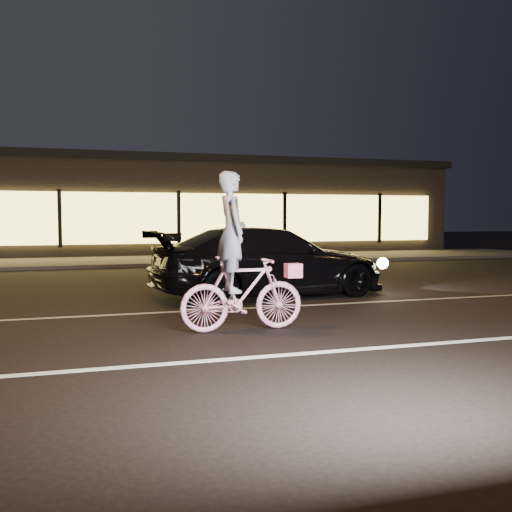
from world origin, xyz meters
name	(u,v)px	position (x,y,z in m)	size (l,w,h in m)	color
ground	(339,326)	(0.00, 0.00, 0.00)	(90.00, 90.00, 0.00)	black
lane_stripe_near	(390,347)	(0.00, -1.50, 0.00)	(60.00, 0.12, 0.01)	silver
lane_stripe_far	(293,306)	(0.00, 2.00, 0.00)	(60.00, 0.10, 0.01)	gray
sidewalk	(187,260)	(0.00, 13.00, 0.06)	(30.00, 4.00, 0.12)	#383533
storefront	(164,206)	(0.00, 18.97, 2.15)	(25.40, 8.42, 4.20)	black
cyclist	(240,275)	(-1.56, 0.07, 0.83)	(1.84, 0.63, 2.32)	#D73C7B
sedan	(270,262)	(0.01, 3.39, 0.72)	(5.21, 2.64, 1.45)	black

